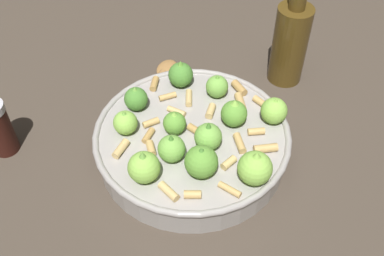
{
  "coord_description": "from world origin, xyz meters",
  "views": [
    {
      "loc": [
        -0.06,
        0.46,
        0.54
      ],
      "look_at": [
        0.0,
        0.0,
        0.06
      ],
      "focal_mm": 42.32,
      "sensor_mm": 36.0,
      "label": 1
    }
  ],
  "objects": [
    {
      "name": "ground_plane",
      "position": [
        0.0,
        0.0,
        0.0
      ],
      "size": [
        2.4,
        2.4,
        0.0
      ],
      "primitive_type": "plane",
      "color": "#42382D"
    },
    {
      "name": "olive_oil_bottle",
      "position": [
        -0.15,
        -0.2,
        0.08
      ],
      "size": [
        0.06,
        0.06,
        0.2
      ],
      "color": "#4C3814",
      "rests_on": "ground"
    },
    {
      "name": "cooking_pan",
      "position": [
        -0.0,
        0.0,
        0.03
      ],
      "size": [
        0.3,
        0.3,
        0.1
      ],
      "color": "#9E9993",
      "rests_on": "ground"
    },
    {
      "name": "wooden_spoon",
      "position": [
        0.09,
        -0.12,
        0.01
      ],
      "size": [
        0.08,
        0.24,
        0.02
      ],
      "color": "#9E703D",
      "rests_on": "ground"
    }
  ]
}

